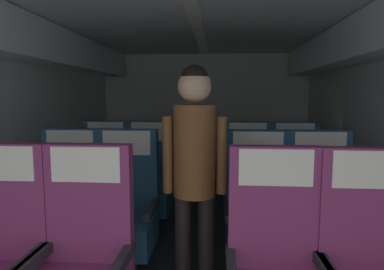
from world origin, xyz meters
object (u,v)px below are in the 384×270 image
at_px(seat_b_left_window, 68,212).
at_px(seat_c_right_aisle, 295,188).
at_px(seat_c_left_window, 104,184).
at_px(flight_attendant, 195,160).
at_px(seat_a_left_aisle, 82,269).
at_px(seat_c_right_window, 247,187).
at_px(seat_b_right_window, 258,217).
at_px(seat_c_left_aisle, 148,185).
at_px(seat_b_right_aisle, 321,218).
at_px(seat_b_left_aisle, 125,214).

height_order(seat_b_left_window, seat_c_right_aisle, same).
height_order(seat_c_left_window, flight_attendant, flight_attendant).
bearing_deg(flight_attendant, seat_c_left_window, -51.17).
bearing_deg(seat_c_left_window, seat_a_left_aisle, -74.65).
relative_size(seat_a_left_aisle, seat_c_right_window, 1.00).
height_order(seat_b_right_window, seat_c_left_aisle, same).
relative_size(seat_b_left_window, seat_c_left_window, 1.00).
height_order(seat_a_left_aisle, seat_c_right_window, same).
bearing_deg(seat_a_left_aisle, seat_c_right_aisle, 48.83).
bearing_deg(seat_b_right_window, seat_c_right_aisle, 61.11).
bearing_deg(seat_b_right_aisle, seat_c_left_window, 156.71).
bearing_deg(seat_b_right_window, seat_c_right_window, 90.16).
bearing_deg(flight_attendant, seat_b_left_aisle, -33.89).
xyz_separation_m(seat_c_left_aisle, seat_c_right_aisle, (1.55, -0.01, 0.00)).
distance_m(seat_b_left_aisle, seat_b_right_aisle, 1.56).
relative_size(seat_b_left_aisle, seat_c_right_aisle, 1.00).
height_order(seat_c_left_window, seat_c_right_aisle, same).
xyz_separation_m(seat_b_left_aisle, seat_c_left_aisle, (0.01, 0.90, 0.00)).
height_order(seat_b_left_aisle, flight_attendant, flight_attendant).
relative_size(seat_c_left_window, seat_c_left_aisle, 1.00).
bearing_deg(seat_b_left_aisle, seat_c_right_window, 40.40).
relative_size(seat_b_right_aisle, flight_attendant, 0.71).
bearing_deg(seat_b_left_aisle, seat_b_right_aisle, 0.77).
xyz_separation_m(seat_a_left_aisle, seat_b_right_window, (1.06, 0.88, 0.00)).
height_order(seat_a_left_aisle, seat_b_right_window, same).
relative_size(seat_b_left_aisle, flight_attendant, 0.71).
relative_size(seat_b_left_aisle, seat_b_right_window, 1.00).
bearing_deg(seat_c_left_window, seat_b_right_aisle, -23.29).
distance_m(seat_c_left_window, seat_c_right_aisle, 2.03).
distance_m(seat_c_left_window, seat_c_left_aisle, 0.49).
distance_m(seat_a_left_aisle, seat_b_right_aisle, 1.79).
bearing_deg(seat_a_left_aisle, seat_c_left_aisle, 90.03).
height_order(seat_b_left_window, seat_c_left_window, same).
height_order(seat_b_left_window, flight_attendant, flight_attendant).
xyz_separation_m(seat_c_right_window, flight_attendant, (-0.47, -1.28, 0.52)).
bearing_deg(seat_b_right_aisle, flight_attendant, -157.43).
bearing_deg(seat_b_right_aisle, seat_c_left_aisle, 150.54).
relative_size(seat_a_left_aisle, seat_c_left_window, 1.00).
distance_m(seat_a_left_aisle, seat_c_left_window, 1.84).
xyz_separation_m(seat_b_left_window, seat_c_right_window, (1.54, 0.91, 0.00)).
bearing_deg(flight_attendant, seat_b_left_window, -20.69).
xyz_separation_m(seat_b_left_aisle, seat_c_left_window, (-0.48, 0.90, 0.00)).
xyz_separation_m(seat_c_left_aisle, flight_attendant, (0.59, -1.28, 0.52)).
height_order(seat_c_left_window, seat_c_left_aisle, same).
distance_m(seat_b_left_window, seat_c_left_window, 0.90).
bearing_deg(seat_c_left_window, seat_b_left_window, -89.86).
xyz_separation_m(seat_b_left_window, seat_c_left_aisle, (0.48, 0.90, 0.00)).
bearing_deg(seat_b_right_window, seat_b_right_aisle, 1.98).
bearing_deg(seat_c_left_window, seat_c_left_aisle, -0.16).
relative_size(seat_b_right_aisle, seat_c_right_window, 1.00).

